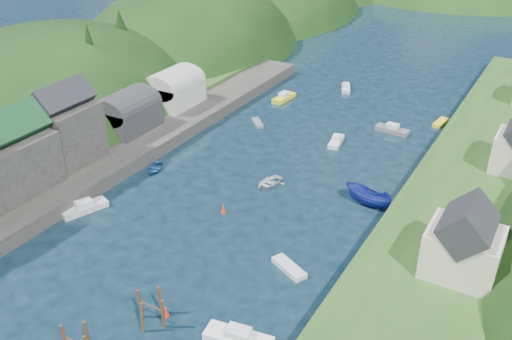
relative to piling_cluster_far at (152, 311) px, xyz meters
The scene contains 12 objects.
ground 47.17m from the piling_cluster_far, 93.71° to the left, with size 600.00×600.00×0.00m, color black.
hillside_left 87.11m from the piling_cluster_far, 123.70° to the left, with size 44.00×245.56×52.00m.
far_hills 171.50m from the piling_cluster_far, 90.62° to the left, with size 103.00×68.00×44.00m.
hill_trees 63.01m from the piling_cluster_far, 92.27° to the left, with size 91.93×151.37×11.62m.
quay_left 31.98m from the piling_cluster_far, 147.78° to the left, with size 12.00×110.00×2.00m, color #2D2B28.
terrace_left_grass 38.08m from the piling_cluster_far, 153.41° to the left, with size 12.00×110.00×2.50m, color #234719.
boat_sheds 46.46m from the piling_cluster_far, 128.87° to the left, with size 7.00×21.00×7.50m.
terrace_right 43.06m from the piling_cluster_far, 59.36° to the left, with size 16.00×120.00×2.40m, color #234719.
piling_cluster_far is the anchor object (origin of this frame).
channel_buoy_near 1.69m from the piling_cluster_far, 65.75° to the left, with size 0.70×0.70×1.10m.
channel_buoy_far 20.29m from the piling_cluster_far, 103.47° to the left, with size 0.70×0.70×1.10m.
moored_boats 24.74m from the piling_cluster_far, 90.26° to the left, with size 35.62×90.84×2.47m.
Camera 1 is at (32.18, -27.65, 38.81)m, focal length 40.00 mm.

